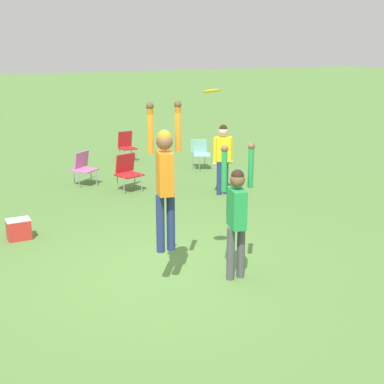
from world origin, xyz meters
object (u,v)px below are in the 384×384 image
camping_chair_1 (201,152)px  camping_chair_2 (127,170)px  camping_chair_3 (83,166)px  person_jumping (165,174)px  cooler_box (19,229)px  frisbee (211,91)px  camping_chair_4 (126,144)px  person_spectator_near (223,154)px  person_defending (237,210)px

camping_chair_1 → camping_chair_2: bearing=52.1°
camping_chair_1 → camping_chair_3: camping_chair_1 is taller
person_jumping → camping_chair_2: person_jumping is taller
camping_chair_2 → cooler_box: 3.75m
cooler_box → camping_chair_2: bearing=37.9°
person_jumping → frisbee: (0.63, -0.17, 1.12)m
camping_chair_2 → camping_chair_3: bearing=-69.2°
camping_chair_4 → person_spectator_near: (0.65, -4.58, 0.47)m
camping_chair_2 → person_spectator_near: bearing=126.2°
camping_chair_3 → cooler_box: camping_chair_3 is taller
person_defending → camping_chair_1: bearing=171.1°
camping_chair_1 → person_spectator_near: (-0.80, -2.56, 0.47)m
frisbee → person_spectator_near: (2.58, 4.01, -1.81)m
person_spectator_near → frisbee: bearing=-88.5°
camping_chair_1 → cooler_box: (-5.58, -3.48, -0.31)m
frisbee → cooler_box: frisbee is taller
person_jumping → camping_chair_4: bearing=-1.7°
person_jumping → person_defending: size_ratio=1.04×
camping_chair_1 → camping_chair_4: camping_chair_4 is taller
cooler_box → camping_chair_1: bearing=31.9°
person_jumping → camping_chair_3: person_jumping is taller
person_jumping → camping_chair_2: 5.53m
person_jumping → camping_chair_1: person_jumping is taller
camping_chair_2 → person_defending: bearing=69.5°
person_defending → person_jumping: bearing=-90.0°
person_defending → camping_chair_2: size_ratio=2.37×
camping_chair_1 → person_jumping: bearing=85.8°
person_jumping → camping_chair_1: bearing=-16.8°
person_defending → frisbee: size_ratio=8.06×
frisbee → camping_chair_4: frisbee is taller
person_jumping → camping_chair_4: person_jumping is taller
camping_chair_1 → camping_chair_2: 2.88m
camping_chair_1 → camping_chair_2: (-2.63, -1.18, -0.00)m
camping_chair_2 → camping_chair_3: (-0.78, 1.02, -0.03)m
person_defending → camping_chair_4: size_ratio=2.33×
person_jumping → cooler_box: person_jumping is taller
camping_chair_1 → camping_chair_3: bearing=30.6°
person_jumping → camping_chair_1: size_ratio=2.61×
person_defending → camping_chair_2: 5.54m
frisbee → person_spectator_near: frisbee is taller
person_jumping → person_defending: bearing=-90.0°
camping_chair_2 → camping_chair_3: 1.29m
frisbee → camping_chair_2: (0.75, 5.39, -2.29)m
camping_chair_4 → cooler_box: camping_chair_4 is taller
camping_chair_3 → person_jumping: bearing=47.0°
frisbee → cooler_box: 4.60m
camping_chair_2 → cooler_box: bearing=21.2°
person_spectator_near → cooler_box: bearing=-135.0°
camping_chair_4 → person_spectator_near: person_spectator_near is taller
camping_chair_3 → frisbee: bearing=52.8°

